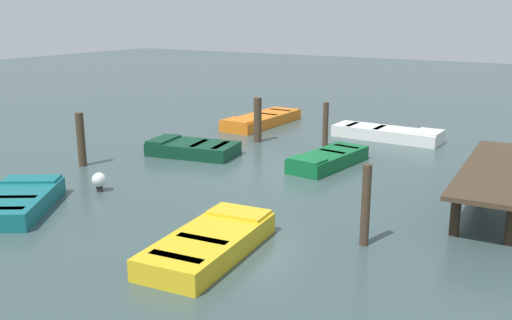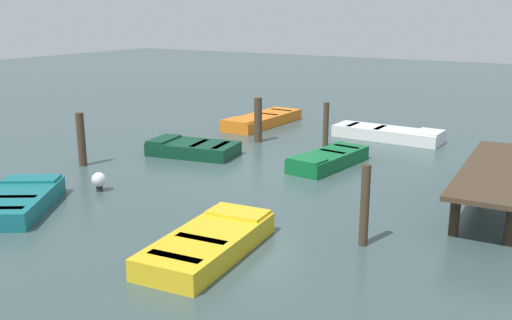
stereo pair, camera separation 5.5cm
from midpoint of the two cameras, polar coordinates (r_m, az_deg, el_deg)
The scene contains 13 objects.
ground_plane at distance 15.98m, azimuth -0.10°, elevation -1.21°, with size 80.00×80.00×0.00m, color #384C4C.
dock_segment at distance 14.01m, azimuth 22.81°, elevation -1.14°, with size 5.55×1.74×0.95m.
rowboat_green at distance 16.66m, azimuth 7.10°, elevation 0.10°, with size 3.02×1.40×0.46m.
rowboat_orange at distance 22.57m, azimuth 0.50°, elevation 4.04°, with size 4.06×1.38×0.46m.
rowboat_white at distance 20.53m, azimuth 12.89°, elevation 2.60°, with size 1.32×3.77×0.46m.
rowboat_teal at distance 13.99m, azimuth -22.87°, elevation -3.81°, with size 3.06×2.67×0.46m.
rowboat_dark_green at distance 17.95m, azimuth -6.42°, elevation 1.18°, with size 1.87×2.89×0.46m.
rowboat_yellow at distance 10.70m, azimuth -4.78°, elevation -8.22°, with size 3.23×1.61×0.46m.
mooring_piling_mid_right at distance 19.10m, azimuth 6.85°, elevation 3.56°, with size 0.18×0.18×1.46m, color #423323.
mooring_piling_mid_left at distance 19.55m, azimuth 0.08°, elevation 4.01°, with size 0.27×0.27×1.52m, color #423323.
mooring_piling_near_left at distance 17.23m, azimuth -17.12°, elevation 1.97°, with size 0.23×0.23×1.56m, color #423323.
mooring_piling_far_left at distance 11.05m, azimuth 10.72°, elevation -4.46°, with size 0.17×0.17×1.60m, color #423323.
marker_buoy at distance 14.76m, azimuth -15.46°, elevation -1.95°, with size 0.36×0.36×0.48m.
Camera 1 is at (13.15, 7.96, 4.36)m, focal length 40.19 mm.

